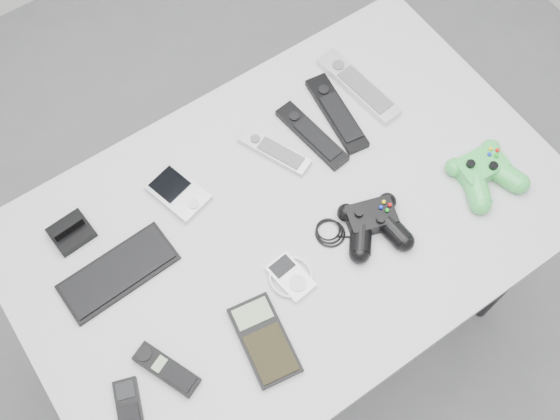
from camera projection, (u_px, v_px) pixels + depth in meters
floor at (274, 339)px, 2.11m from camera, size 3.50×3.50×0.00m
desk at (290, 232)px, 1.48m from camera, size 1.19×0.77×0.80m
pda_keyboard at (118, 272)px, 1.35m from camera, size 0.25×0.11×0.01m
dock_bracket at (70, 230)px, 1.38m from camera, size 0.09×0.08×0.04m
pda at (178, 192)px, 1.43m from camera, size 0.11×0.15×0.02m
remote_silver_a at (274, 151)px, 1.48m from camera, size 0.11×0.18×0.02m
remote_black_a at (312, 135)px, 1.49m from camera, size 0.07×0.21×0.02m
remote_black_b at (337, 113)px, 1.52m from camera, size 0.08×0.22×0.02m
remote_silver_b at (358, 86)px, 1.55m from camera, size 0.08×0.24×0.02m
mobile_phone at (128, 405)px, 1.24m from camera, size 0.08×0.11×0.02m
cordless_handset at (166, 369)px, 1.26m from camera, size 0.09×0.14×0.02m
calculator at (264, 340)px, 1.29m from camera, size 0.12×0.19×0.02m
mp3_player at (291, 277)px, 1.35m from camera, size 0.10×0.11×0.02m
controller_black at (373, 223)px, 1.38m from camera, size 0.28×0.22×0.05m
controller_green at (485, 172)px, 1.44m from camera, size 0.16×0.17×0.05m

